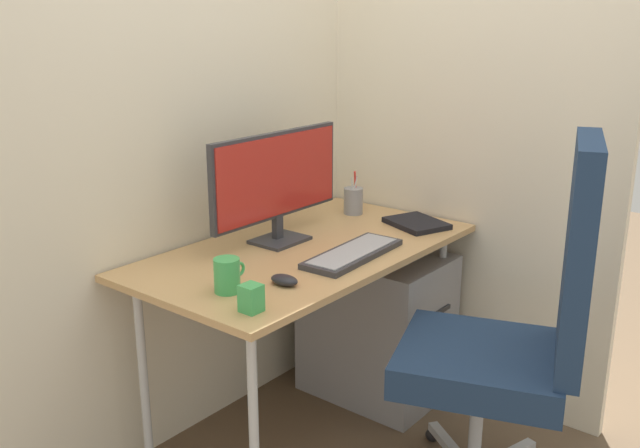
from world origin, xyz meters
TOP-DOWN VIEW (x-y plane):
  - ground_plane at (0.00, 0.00)m, footprint 8.00×8.00m
  - wall_back at (0.00, 0.37)m, footprint 2.13×0.04m
  - wall_side_right at (0.66, -0.12)m, footprint 0.04×1.55m
  - desk at (0.00, 0.00)m, footprint 1.26×0.69m
  - office_chair at (0.10, -0.77)m, footprint 0.62×0.66m
  - filing_cabinet at (0.40, -0.04)m, footprint 0.40×0.55m
  - monitor at (-0.01, 0.12)m, footprint 0.63×0.15m
  - keyboard at (0.03, -0.19)m, footprint 0.43×0.17m
  - mouse at (-0.32, -0.18)m, footprint 0.06×0.10m
  - pen_holder at (0.46, 0.13)m, footprint 0.08×0.08m
  - notebook at (0.48, -0.17)m, footprint 0.24×0.27m
  - coffee_mug at (-0.46, -0.09)m, footprint 0.11×0.08m
  - desk_clamp_accessory at (-0.53, -0.24)m, footprint 0.05×0.05m

SIDE VIEW (x-z plane):
  - ground_plane at x=0.00m, z-range 0.00..0.00m
  - filing_cabinet at x=0.40m, z-range 0.00..0.61m
  - office_chair at x=0.10m, z-range 0.02..1.22m
  - desk at x=0.00m, z-range 0.31..1.05m
  - notebook at x=0.48m, z-range 0.73..0.75m
  - keyboard at x=0.03m, z-range 0.73..0.76m
  - mouse at x=-0.32m, z-range 0.73..0.77m
  - desk_clamp_accessory at x=-0.53m, z-range 0.73..0.81m
  - coffee_mug at x=-0.46m, z-range 0.73..0.84m
  - pen_holder at x=0.46m, z-range 0.70..0.88m
  - monitor at x=-0.01m, z-range 0.76..1.16m
  - wall_back at x=0.00m, z-range 0.00..2.80m
  - wall_side_right at x=0.66m, z-range 0.00..2.80m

